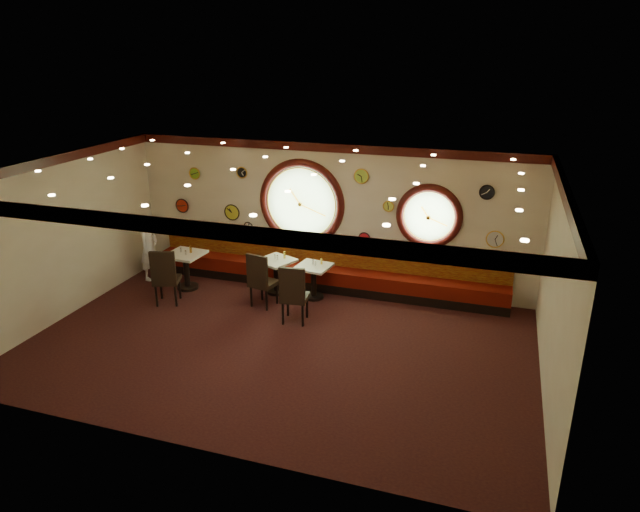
{
  "coord_description": "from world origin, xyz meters",
  "views": [
    {
      "loc": [
        3.54,
        -8.49,
        5.09
      ],
      "look_at": [
        0.54,
        0.8,
        1.5
      ],
      "focal_mm": 32.0,
      "sensor_mm": 36.0,
      "label": 1
    }
  ],
  "objects_px": {
    "condiment_c_bottle": "(322,261)",
    "table_a": "(186,266)",
    "condiment_b_pepper": "(277,258)",
    "condiment_c_salt": "(313,262)",
    "condiment_c_pepper": "(315,264)",
    "condiment_b_salt": "(275,257)",
    "table_b": "(276,272)",
    "chair_c": "(293,291)",
    "condiment_a_pepper": "(186,253)",
    "condiment_a_bottle": "(191,249)",
    "chair_b": "(261,277)",
    "condiment_b_bottle": "(284,255)",
    "table_c": "(314,278)",
    "condiment_a_salt": "(181,250)",
    "waiter": "(149,248)",
    "chair_a": "(165,274)"
  },
  "relations": [
    {
      "from": "condiment_c_pepper",
      "to": "table_a",
      "type": "bearing_deg",
      "value": -172.32
    },
    {
      "from": "chair_c",
      "to": "condiment_a_pepper",
      "type": "relative_size",
      "value": 7.48
    },
    {
      "from": "condiment_b_pepper",
      "to": "condiment_c_pepper",
      "type": "bearing_deg",
      "value": -0.34
    },
    {
      "from": "chair_b",
      "to": "chair_c",
      "type": "xyz_separation_m",
      "value": [
        0.9,
        -0.5,
        0.02
      ]
    },
    {
      "from": "condiment_a_salt",
      "to": "condiment_c_salt",
      "type": "relative_size",
      "value": 0.89
    },
    {
      "from": "table_a",
      "to": "table_b",
      "type": "xyz_separation_m",
      "value": [
        1.99,
        0.4,
        -0.04
      ]
    },
    {
      "from": "condiment_a_salt",
      "to": "condiment_a_pepper",
      "type": "relative_size",
      "value": 0.99
    },
    {
      "from": "condiment_a_salt",
      "to": "table_c",
      "type": "bearing_deg",
      "value": 6.58
    },
    {
      "from": "condiment_b_pepper",
      "to": "condiment_c_bottle",
      "type": "xyz_separation_m",
      "value": [
        0.96,
        0.11,
        -0.01
      ]
    },
    {
      "from": "condiment_b_salt",
      "to": "condiment_c_salt",
      "type": "relative_size",
      "value": 0.87
    },
    {
      "from": "table_c",
      "to": "condiment_b_bottle",
      "type": "bearing_deg",
      "value": 168.4
    },
    {
      "from": "condiment_c_bottle",
      "to": "table_a",
      "type": "bearing_deg",
      "value": -170.35
    },
    {
      "from": "table_b",
      "to": "condiment_b_pepper",
      "type": "bearing_deg",
      "value": -2.95
    },
    {
      "from": "table_a",
      "to": "table_b",
      "type": "bearing_deg",
      "value": 11.29
    },
    {
      "from": "table_a",
      "to": "condiment_a_salt",
      "type": "distance_m",
      "value": 0.38
    },
    {
      "from": "table_c",
      "to": "condiment_c_bottle",
      "type": "height_order",
      "value": "condiment_c_bottle"
    },
    {
      "from": "condiment_b_pepper",
      "to": "chair_b",
      "type": "bearing_deg",
      "value": -94.35
    },
    {
      "from": "chair_c",
      "to": "chair_b",
      "type": "bearing_deg",
      "value": 144.38
    },
    {
      "from": "chair_c",
      "to": "condiment_a_salt",
      "type": "height_order",
      "value": "chair_c"
    },
    {
      "from": "condiment_a_salt",
      "to": "condiment_c_salt",
      "type": "height_order",
      "value": "condiment_a_salt"
    },
    {
      "from": "table_c",
      "to": "chair_b",
      "type": "distance_m",
      "value": 1.19
    },
    {
      "from": "condiment_b_pepper",
      "to": "chair_c",
      "type": "bearing_deg",
      "value": -56.61
    },
    {
      "from": "condiment_c_salt",
      "to": "condiment_c_bottle",
      "type": "xyz_separation_m",
      "value": [
        0.17,
        0.06,
        0.01
      ]
    },
    {
      "from": "condiment_b_salt",
      "to": "condiment_a_pepper",
      "type": "bearing_deg",
      "value": -164.54
    },
    {
      "from": "condiment_a_salt",
      "to": "chair_b",
      "type": "bearing_deg",
      "value": -11.52
    },
    {
      "from": "condiment_b_salt",
      "to": "waiter",
      "type": "relative_size",
      "value": 0.06
    },
    {
      "from": "chair_a",
      "to": "condiment_a_bottle",
      "type": "relative_size",
      "value": 4.67
    },
    {
      "from": "condiment_a_pepper",
      "to": "table_a",
      "type": "bearing_deg",
      "value": 130.33
    },
    {
      "from": "chair_a",
      "to": "waiter",
      "type": "relative_size",
      "value": 0.49
    },
    {
      "from": "condiment_b_pepper",
      "to": "condiment_a_bottle",
      "type": "distance_m",
      "value": 1.95
    },
    {
      "from": "table_b",
      "to": "condiment_b_pepper",
      "type": "relative_size",
      "value": 8.94
    },
    {
      "from": "table_b",
      "to": "chair_b",
      "type": "relative_size",
      "value": 1.27
    },
    {
      "from": "chair_a",
      "to": "condiment_c_bottle",
      "type": "height_order",
      "value": "chair_a"
    },
    {
      "from": "chair_b",
      "to": "condiment_b_pepper",
      "type": "height_order",
      "value": "chair_b"
    },
    {
      "from": "table_a",
      "to": "condiment_a_pepper",
      "type": "bearing_deg",
      "value": -49.67
    },
    {
      "from": "table_b",
      "to": "table_c",
      "type": "height_order",
      "value": "table_b"
    },
    {
      "from": "table_c",
      "to": "condiment_b_salt",
      "type": "distance_m",
      "value": 0.97
    },
    {
      "from": "condiment_c_salt",
      "to": "condiment_c_pepper",
      "type": "distance_m",
      "value": 0.1
    },
    {
      "from": "table_c",
      "to": "condiment_c_salt",
      "type": "relative_size",
      "value": 6.92
    },
    {
      "from": "condiment_c_salt",
      "to": "condiment_c_bottle",
      "type": "distance_m",
      "value": 0.18
    },
    {
      "from": "waiter",
      "to": "condiment_a_pepper",
      "type": "bearing_deg",
      "value": -110.37
    },
    {
      "from": "condiment_b_salt",
      "to": "condiment_c_pepper",
      "type": "relative_size",
      "value": 1.09
    },
    {
      "from": "chair_c",
      "to": "condiment_b_salt",
      "type": "bearing_deg",
      "value": 118.04
    },
    {
      "from": "condiment_c_bottle",
      "to": "chair_b",
      "type": "bearing_deg",
      "value": -138.74
    },
    {
      "from": "table_a",
      "to": "condiment_c_bottle",
      "type": "height_order",
      "value": "condiment_c_bottle"
    },
    {
      "from": "condiment_a_pepper",
      "to": "condiment_a_bottle",
      "type": "relative_size",
      "value": 0.62
    },
    {
      "from": "condiment_b_salt",
      "to": "condiment_b_bottle",
      "type": "distance_m",
      "value": 0.21
    },
    {
      "from": "condiment_c_salt",
      "to": "condiment_b_salt",
      "type": "bearing_deg",
      "value": -178.4
    },
    {
      "from": "table_a",
      "to": "condiment_b_pepper",
      "type": "height_order",
      "value": "condiment_b_pepper"
    },
    {
      "from": "chair_b",
      "to": "condiment_b_bottle",
      "type": "bearing_deg",
      "value": 91.01
    }
  ]
}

